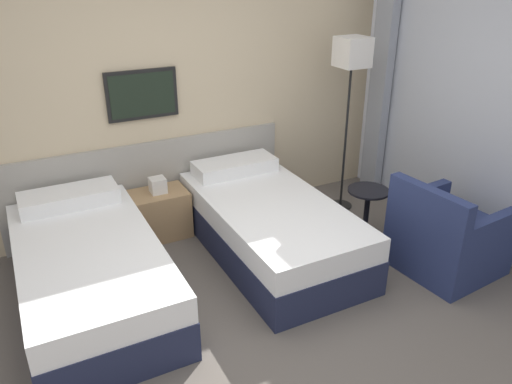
# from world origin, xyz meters

# --- Properties ---
(ground_plane) EXTENTS (16.00, 16.00, 0.00)m
(ground_plane) POSITION_xyz_m (0.00, 0.00, 0.00)
(ground_plane) COLOR #5B544C
(wall_headboard) EXTENTS (10.00, 0.10, 2.70)m
(wall_headboard) POSITION_xyz_m (-0.02, 1.99, 1.30)
(wall_headboard) COLOR #C6B28E
(wall_headboard) RESTS_ON ground_plane
(bed_near_door) EXTENTS (0.99, 1.94, 0.64)m
(bed_near_door) POSITION_xyz_m (-1.14, 0.97, 0.26)
(bed_near_door) COLOR #1E233D
(bed_near_door) RESTS_ON ground_plane
(bed_near_window) EXTENTS (0.99, 1.94, 0.64)m
(bed_near_window) POSITION_xyz_m (0.40, 0.97, 0.26)
(bed_near_window) COLOR #1E233D
(bed_near_window) RESTS_ON ground_plane
(nightstand) EXTENTS (0.51, 0.37, 0.59)m
(nightstand) POSITION_xyz_m (-0.37, 1.70, 0.23)
(nightstand) COLOR #9E7A51
(nightstand) RESTS_ON ground_plane
(floor_lamp) EXTENTS (0.28, 0.28, 1.75)m
(floor_lamp) POSITION_xyz_m (1.51, 1.41, 1.51)
(floor_lamp) COLOR black
(floor_lamp) RESTS_ON ground_plane
(side_table) EXTENTS (0.38, 0.38, 0.51)m
(side_table) POSITION_xyz_m (1.30, 0.75, 0.35)
(side_table) COLOR black
(side_table) RESTS_ON ground_plane
(armchair) EXTENTS (0.82, 0.81, 0.82)m
(armchair) POSITION_xyz_m (1.58, 0.06, 0.28)
(armchair) COLOR navy
(armchair) RESTS_ON ground_plane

